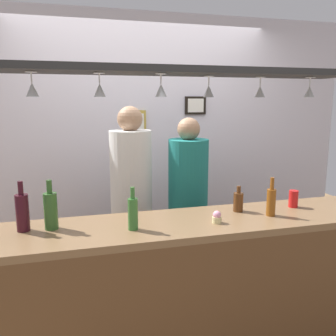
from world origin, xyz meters
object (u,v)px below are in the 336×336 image
object	(u,v)px
bottle_beer_brown_stubby	(238,201)
picture_frame_crest	(137,124)
bottle_wine_dark_red	(22,212)
picture_frame_upper_small	(195,105)
bottle_beer_green_import	(133,213)
bottle_champagne_green	(51,210)
bottle_beer_amber_tall	(271,201)
cupcake	(217,217)
person_left_white_patterned_shirt	(131,190)
person_middle_teal_shirt	(188,193)
drink_can	(293,199)

from	to	relation	value
bottle_beer_brown_stubby	picture_frame_crest	bearing A→B (deg)	109.96
bottle_wine_dark_red	picture_frame_upper_small	world-z (taller)	picture_frame_upper_small
bottle_beer_green_import	bottle_champagne_green	bearing A→B (deg)	163.83
bottle_beer_amber_tall	cupcake	world-z (taller)	bottle_beer_amber_tall
person_left_white_patterned_shirt	picture_frame_upper_small	bearing A→B (deg)	39.91
person_middle_teal_shirt	bottle_beer_brown_stubby	bearing A→B (deg)	-77.04
bottle_beer_green_import	drink_can	bearing A→B (deg)	7.40
bottle_beer_green_import	bottle_wine_dark_red	bearing A→B (deg)	167.02
bottle_beer_amber_tall	bottle_beer_green_import	world-z (taller)	same
bottle_champagne_green	picture_frame_crest	xyz separation A→B (m)	(0.76, 1.33, 0.42)
cupcake	picture_frame_upper_small	distance (m)	1.67
bottle_beer_brown_stubby	picture_frame_crest	world-z (taller)	picture_frame_crest
person_left_white_patterned_shirt	bottle_beer_amber_tall	bearing A→B (deg)	-44.53
cupcake	picture_frame_crest	distance (m)	1.59
bottle_beer_brown_stubby	bottle_beer_green_import	distance (m)	0.78
bottle_wine_dark_red	bottle_beer_green_import	size ratio (longest dim) A/B	1.15
person_left_white_patterned_shirt	person_middle_teal_shirt	world-z (taller)	person_left_white_patterned_shirt
bottle_beer_amber_tall	drink_can	bearing A→B (deg)	26.92
drink_can	picture_frame_crest	distance (m)	1.66
cupcake	bottle_beer_amber_tall	bearing A→B (deg)	5.82
picture_frame_upper_small	person_middle_teal_shirt	bearing A→B (deg)	-113.63
picture_frame_upper_small	bottle_champagne_green	bearing A→B (deg)	-135.74
bottle_beer_brown_stubby	bottle_champagne_green	world-z (taller)	bottle_champagne_green
bottle_wine_dark_red	drink_can	xyz separation A→B (m)	(1.82, 0.01, -0.06)
person_left_white_patterned_shirt	cupcake	world-z (taller)	person_left_white_patterned_shirt
bottle_champagne_green	picture_frame_crest	world-z (taller)	picture_frame_crest
person_left_white_patterned_shirt	cupcake	xyz separation A→B (m)	(0.41, -0.84, 0.00)
person_middle_teal_shirt	bottle_beer_amber_tall	world-z (taller)	person_middle_teal_shirt
drink_can	picture_frame_upper_small	xyz separation A→B (m)	(-0.30, 1.31, 0.65)
person_middle_teal_shirt	drink_can	size ratio (longest dim) A/B	13.34
person_left_white_patterned_shirt	cupcake	size ratio (longest dim) A/B	22.09
drink_can	picture_frame_upper_small	world-z (taller)	picture_frame_upper_small
bottle_beer_amber_tall	bottle_beer_brown_stubby	bearing A→B (deg)	139.74
person_middle_teal_shirt	picture_frame_crest	size ratio (longest dim) A/B	6.26
cupcake	picture_frame_crest	xyz separation A→B (m)	(-0.24, 1.49, 0.50)
person_middle_teal_shirt	cupcake	distance (m)	0.84
person_left_white_patterned_shirt	bottle_wine_dark_red	world-z (taller)	person_left_white_patterned_shirt
bottle_beer_green_import	drink_can	xyz separation A→B (m)	(1.19, 0.15, -0.04)
bottle_wine_dark_red	person_middle_teal_shirt	bearing A→B (deg)	28.52
bottle_beer_brown_stubby	bottle_champagne_green	distance (m)	1.23
bottle_champagne_green	bottle_beer_brown_stubby	bearing A→B (deg)	1.31
bottle_beer_brown_stubby	cupcake	xyz separation A→B (m)	(-0.23, -0.18, -0.03)
bottle_beer_green_import	bottle_beer_amber_tall	bearing A→B (deg)	1.36
bottle_beer_amber_tall	picture_frame_upper_small	distance (m)	1.57
bottle_beer_brown_stubby	picture_frame_crest	size ratio (longest dim) A/B	0.69
bottle_beer_green_import	picture_frame_upper_small	bearing A→B (deg)	58.60
bottle_beer_amber_tall	person_middle_teal_shirt	bearing A→B (deg)	111.80
bottle_beer_brown_stubby	bottle_beer_green_import	size ratio (longest dim) A/B	0.69
bottle_beer_amber_tall	drink_can	world-z (taller)	bottle_beer_amber_tall
person_left_white_patterned_shirt	bottle_beer_green_import	size ratio (longest dim) A/B	6.63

